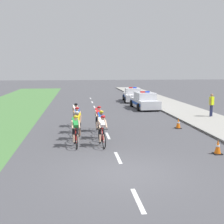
# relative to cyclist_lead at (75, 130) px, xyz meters

# --- Properties ---
(ground_plane) EXTENTS (160.00, 160.00, 0.00)m
(ground_plane) POSITION_rel_cyclist_lead_xyz_m (1.74, -3.80, -0.79)
(ground_plane) COLOR #4C4C51
(sidewalk_slab) EXTENTS (3.77, 60.00, 0.12)m
(sidewalk_slab) POSITION_rel_cyclist_lead_xyz_m (9.13, 10.20, -0.73)
(sidewalk_slab) COLOR #A3A099
(sidewalk_slab) RESTS_ON ground
(kerb_edge) EXTENTS (0.16, 60.00, 0.13)m
(kerb_edge) POSITION_rel_cyclist_lead_xyz_m (7.32, 10.20, -0.72)
(kerb_edge) COLOR #9E9E99
(kerb_edge) RESTS_ON ground
(lane_markings_centre) EXTENTS (0.14, 29.60, 0.01)m
(lane_markings_centre) POSITION_rel_cyclist_lead_xyz_m (1.74, 7.99, -0.78)
(lane_markings_centre) COLOR white
(lane_markings_centre) RESTS_ON ground
(cyclist_lead) EXTENTS (0.44, 1.72, 1.56)m
(cyclist_lead) POSITION_rel_cyclist_lead_xyz_m (0.00, 0.00, 0.00)
(cyclist_lead) COLOR black
(cyclist_lead) RESTS_ON ground
(cyclist_second) EXTENTS (0.45, 1.72, 1.56)m
(cyclist_second) POSITION_rel_cyclist_lead_xyz_m (1.24, -0.09, 0.00)
(cyclist_second) COLOR black
(cyclist_second) RESTS_ON ground
(cyclist_third) EXTENTS (0.45, 1.72, 1.56)m
(cyclist_third) POSITION_rel_cyclist_lead_xyz_m (0.11, 1.36, 0.00)
(cyclist_third) COLOR black
(cyclist_third) RESTS_ON ground
(cyclist_fourth) EXTENTS (0.42, 1.72, 1.56)m
(cyclist_fourth) POSITION_rel_cyclist_lead_xyz_m (1.31, 1.41, 0.00)
(cyclist_fourth) COLOR black
(cyclist_fourth) RESTS_ON ground
(cyclist_fifth) EXTENTS (0.43, 1.72, 1.56)m
(cyclist_fifth) POSITION_rel_cyclist_lead_xyz_m (0.10, 2.94, 0.00)
(cyclist_fifth) COLOR black
(cyclist_fifth) RESTS_ON ground
(cyclist_sixth) EXTENTS (0.45, 1.72, 1.56)m
(cyclist_sixth) POSITION_rel_cyclist_lead_xyz_m (1.31, 3.18, 0.00)
(cyclist_sixth) COLOR black
(cyclist_sixth) RESTS_ON ground
(cyclist_seventh) EXTENTS (0.45, 1.72, 1.56)m
(cyclist_seventh) POSITION_rel_cyclist_lead_xyz_m (0.00, 4.78, 0.00)
(cyclist_seventh) COLOR black
(cyclist_seventh) RESTS_ON ground
(police_car_nearest) EXTENTS (2.13, 4.47, 1.59)m
(police_car_nearest) POSITION_rel_cyclist_lead_xyz_m (6.19, 12.38, -0.11)
(police_car_nearest) COLOR silver
(police_car_nearest) RESTS_ON ground
(police_car_second) EXTENTS (2.31, 4.54, 1.59)m
(police_car_second) POSITION_rel_cyclist_lead_xyz_m (6.19, 18.18, -0.11)
(police_car_second) COLOR white
(police_car_second) RESTS_ON ground
(traffic_cone_near) EXTENTS (0.36, 0.36, 0.64)m
(traffic_cone_near) POSITION_rel_cyclist_lead_xyz_m (6.23, 3.45, -0.48)
(traffic_cone_near) COLOR black
(traffic_cone_near) RESTS_ON ground
(traffic_cone_mid) EXTENTS (0.36, 0.36, 0.64)m
(traffic_cone_mid) POSITION_rel_cyclist_lead_xyz_m (6.07, -2.01, -0.48)
(traffic_cone_mid) COLOR black
(traffic_cone_mid) RESTS_ON ground
(spectator_closest) EXTENTS (0.46, 0.39, 1.68)m
(spectator_closest) POSITION_rel_cyclist_lead_xyz_m (9.94, 6.86, 0.30)
(spectator_closest) COLOR #23284C
(spectator_closest) RESTS_ON sidewalk_slab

